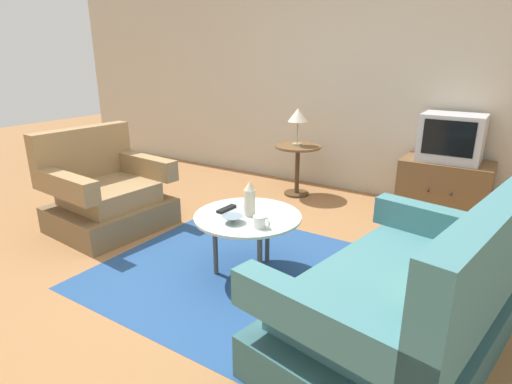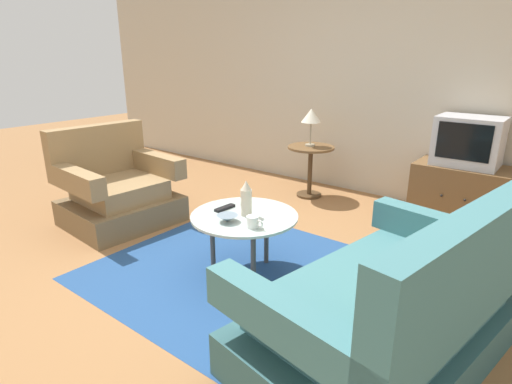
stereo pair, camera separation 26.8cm
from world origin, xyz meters
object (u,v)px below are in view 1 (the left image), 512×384
object	(u,v)px
coffee_table	(248,221)
tv_remote_dark	(226,209)
armchair	(106,195)
television	(452,138)
couch	(408,304)
mug	(260,222)
tv_stand	(444,188)
table_lamp	(298,116)
vase	(250,199)
bowl	(233,219)
side_table	(298,159)

from	to	relation	value
coffee_table	tv_remote_dark	xyz separation A→B (m)	(-0.18, -0.00, 0.05)
armchair	tv_remote_dark	xyz separation A→B (m)	(1.42, -0.04, 0.17)
coffee_table	television	world-z (taller)	television
television	tv_remote_dark	world-z (taller)	television
couch	coffee_table	distance (m)	1.21
mug	tv_stand	bearing A→B (deg)	70.50
couch	tv_remote_dark	bearing A→B (deg)	90.05
couch	coffee_table	bearing A→B (deg)	88.41
tv_stand	table_lamp	world-z (taller)	table_lamp
mug	vase	bearing A→B (deg)	140.51
coffee_table	mug	bearing A→B (deg)	-36.34
armchair	tv_stand	size ratio (longest dim) A/B	1.22
tv_stand	television	distance (m)	0.50
coffee_table	table_lamp	distance (m)	1.97
television	mug	bearing A→B (deg)	-109.36
mug	television	bearing A→B (deg)	70.64
armchair	tv_remote_dark	distance (m)	1.43
couch	tv_remote_dark	xyz separation A→B (m)	(-1.36, 0.24, 0.18)
armchair	tv_stand	bearing A→B (deg)	132.52
tv_remote_dark	bowl	bearing A→B (deg)	-130.01
couch	side_table	xyz separation A→B (m)	(-1.72, 2.06, 0.12)
coffee_table	side_table	distance (m)	1.90
tv_remote_dark	armchair	bearing A→B (deg)	91.73
armchair	table_lamp	size ratio (longest dim) A/B	2.48
armchair	mug	xyz separation A→B (m)	(1.80, -0.18, 0.20)
table_lamp	vase	distance (m)	1.94
mug	tv_remote_dark	xyz separation A→B (m)	(-0.37, 0.14, -0.03)
table_lamp	bowl	world-z (taller)	table_lamp
armchair	coffee_table	world-z (taller)	armchair
bowl	tv_remote_dark	bearing A→B (deg)	136.48
tv_stand	vase	bearing A→B (deg)	-114.92
coffee_table	table_lamp	bearing A→B (deg)	107.20
armchair	table_lamp	xyz separation A→B (m)	(1.04, 1.79, 0.59)
armchair	vase	size ratio (longest dim) A/B	4.00
side_table	tv_stand	bearing A→B (deg)	8.58
armchair	coffee_table	bearing A→B (deg)	93.05
tv_stand	table_lamp	xyz separation A→B (m)	(-1.53, -0.22, 0.62)
television	table_lamp	distance (m)	1.55
couch	table_lamp	xyz separation A→B (m)	(-1.74, 2.07, 0.60)
couch	television	distance (m)	2.37
table_lamp	tv_remote_dark	xyz separation A→B (m)	(0.38, -1.83, -0.42)
tv_stand	mug	xyz separation A→B (m)	(-0.77, -2.19, 0.23)
side_table	bowl	xyz separation A→B (m)	(0.54, -1.99, 0.07)
coffee_table	television	bearing A→B (deg)	64.96
vase	mug	size ratio (longest dim) A/B	2.04
television	bowl	size ratio (longest dim) A/B	3.83
mug	side_table	bearing A→B (deg)	110.63
vase	tv_stand	bearing A→B (deg)	65.08
table_lamp	armchair	bearing A→B (deg)	-120.18
tv_stand	television	xyz separation A→B (m)	(0.00, 0.02, 0.50)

